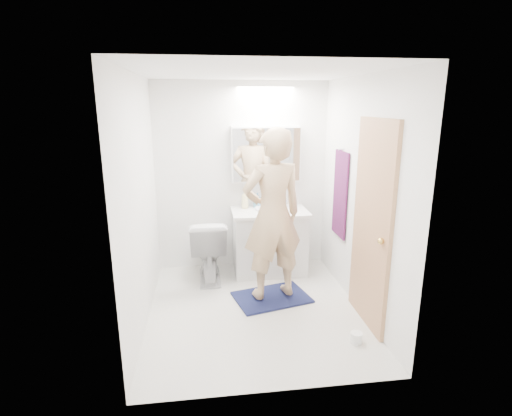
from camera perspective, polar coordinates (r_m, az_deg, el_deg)
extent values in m
plane|color=silver|center=(4.34, -0.22, -14.40)|extent=(2.50, 2.50, 0.00)
plane|color=white|center=(3.80, -0.26, 19.05)|extent=(2.50, 2.50, 0.00)
plane|color=white|center=(5.11, -2.04, 4.47)|extent=(2.50, 0.00, 2.50)
plane|color=white|center=(2.72, 3.15, -5.06)|extent=(2.50, 0.00, 2.50)
plane|color=white|center=(3.92, -16.41, 0.61)|extent=(0.00, 2.50, 2.50)
plane|color=white|center=(4.18, 14.89, 1.60)|extent=(0.00, 2.50, 2.50)
cube|color=silver|center=(5.09, 1.95, -5.03)|extent=(0.90, 0.55, 0.78)
cube|color=white|center=(4.97, 1.99, -0.58)|extent=(0.95, 0.58, 0.04)
cylinder|color=white|center=(4.99, 1.93, -0.10)|extent=(0.36, 0.36, 0.03)
cylinder|color=silver|center=(5.15, 1.59, 1.14)|extent=(0.02, 0.02, 0.16)
cube|color=white|center=(5.03, 1.44, 7.76)|extent=(0.88, 0.14, 0.70)
cube|color=silver|center=(4.96, 1.58, 7.65)|extent=(0.84, 0.01, 0.66)
imported|color=silver|center=(4.92, -6.90, -5.83)|extent=(0.44, 0.77, 0.78)
cube|color=#161440|center=(4.56, 2.27, -12.74)|extent=(0.91, 0.73, 0.02)
imported|color=tan|center=(4.20, 2.41, -1.05)|extent=(0.76, 0.59, 1.85)
cube|color=tan|center=(3.91, 16.34, -2.44)|extent=(0.04, 0.80, 2.00)
sphere|color=gold|center=(3.65, 17.58, -4.59)|extent=(0.06, 0.06, 0.06)
cube|color=#16133C|center=(4.69, 12.05, 1.95)|extent=(0.02, 0.42, 1.00)
cylinder|color=silver|center=(4.60, 12.24, 8.26)|extent=(0.07, 0.02, 0.02)
imported|color=#F2E49C|center=(5.04, -1.61, 1.28)|extent=(0.13, 0.13, 0.24)
imported|color=#518DAF|center=(5.09, 0.23, 1.15)|extent=(0.12, 0.12, 0.19)
imported|color=#3E49BB|center=(5.14, 3.91, 0.64)|extent=(0.11, 0.11, 0.08)
cylinder|color=white|center=(3.91, 14.26, -17.68)|extent=(0.11, 0.11, 0.10)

